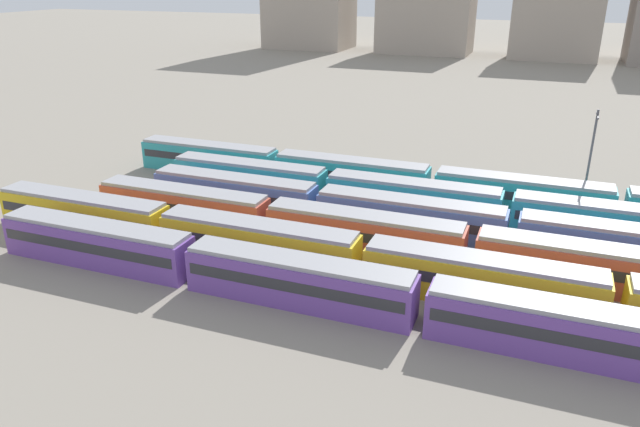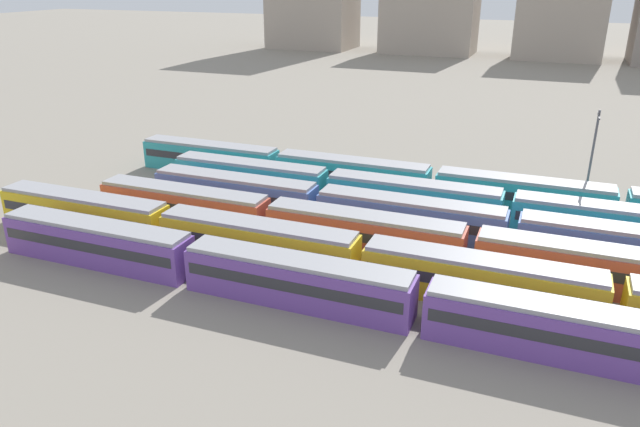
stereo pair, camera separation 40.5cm
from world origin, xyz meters
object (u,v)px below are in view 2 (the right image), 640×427
train_track_2 (592,268)px  catenary_pole_1 (592,156)px  train_track_0 (563,331)px  train_track_5 (433,184)px  train_track_1 (362,259)px  train_track_3 (410,217)px  train_track_4 (413,198)px

train_track_2 → catenary_pole_1: 19.04m
train_track_0 → catenary_pole_1: catenary_pole_1 is taller
train_track_0 → train_track_5: same height
train_track_1 → train_track_3: bearing=81.9°
train_track_5 → train_track_0: bearing=-61.9°
train_track_3 → catenary_pole_1: bearing=40.4°
train_track_4 → catenary_pole_1: catenary_pole_1 is taller
train_track_4 → catenary_pole_1: bearing=26.2°
train_track_3 → train_track_4: same height
train_track_2 → train_track_3: (-15.95, 5.20, -0.00)m
train_track_2 → train_track_4: same height
train_track_3 → catenary_pole_1: (15.74, 13.41, 4.04)m
catenary_pole_1 → train_track_2: bearing=-89.4°
train_track_2 → catenary_pole_1: catenary_pole_1 is taller
train_track_3 → catenary_pole_1: size_ratio=5.18×
train_track_0 → train_track_4: (-14.91, 20.80, -0.00)m
train_track_1 → catenary_pole_1: size_ratio=6.93×
train_track_0 → train_track_5: 29.46m
catenary_pole_1 → train_track_1: bearing=-125.9°
train_track_1 → train_track_2: 18.18m
train_track_2 → train_track_5: bearing=135.4°
train_track_1 → train_track_3: same height
train_track_3 → train_track_5: (0.13, 10.40, 0.00)m
train_track_2 → train_track_3: same height
train_track_1 → train_track_4: bearing=88.0°
catenary_pole_1 → train_track_4: bearing=-153.8°
train_track_0 → train_track_3: bearing=131.9°
train_track_3 → train_track_4: bearing=100.1°
train_track_4 → train_track_5: (1.06, 5.20, 0.00)m
train_track_0 → train_track_3: size_ratio=1.68×
train_track_1 → train_track_4: size_ratio=1.34×
train_track_0 → catenary_pole_1: (1.75, 29.01, 4.04)m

